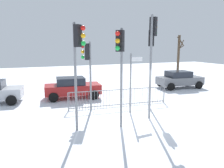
{
  "coord_description": "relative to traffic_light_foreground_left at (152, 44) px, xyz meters",
  "views": [
    {
      "loc": [
        -5.27,
        -9.03,
        3.72
      ],
      "look_at": [
        -0.54,
        2.82,
        1.45
      ],
      "focal_mm": 35.61,
      "sensor_mm": 36.0,
      "label": 1
    }
  ],
  "objects": [
    {
      "name": "traffic_light_rear_right",
      "position": [
        -3.81,
        -0.41,
        -0.36
      ],
      "size": [
        0.47,
        0.47,
        4.62
      ],
      "rotation": [
        0.0,
        0.0,
        3.94
      ],
      "color": "slate",
      "rests_on": "ground"
    },
    {
      "name": "traffic_light_mid_right",
      "position": [
        0.99,
        1.73,
        -0.36
      ],
      "size": [
        0.44,
        0.5,
        4.62
      ],
      "rotation": [
        0.0,
        0.0,
        5.68
      ],
      "color": "slate",
      "rests_on": "ground"
    },
    {
      "name": "car_red_trailing",
      "position": [
        -2.85,
        5.74,
        -2.97
      ],
      "size": [
        3.95,
        2.24,
        1.47
      ],
      "rotation": [
        0.0,
        0.0,
        -0.1
      ],
      "color": "maroon",
      "rests_on": "ground"
    },
    {
      "name": "pedestrian_guard_railing",
      "position": [
        -0.65,
        2.51,
        -3.19
      ],
      "size": [
        6.18,
        0.52,
        1.07
      ],
      "rotation": [
        0.0,
        0.0,
        -0.07
      ],
      "color": "slate",
      "rests_on": "ground"
    },
    {
      "name": "car_grey_far",
      "position": [
        6.55,
        6.01,
        -2.97
      ],
      "size": [
        3.94,
        2.23,
        1.47
      ],
      "rotation": [
        0.0,
        0.0,
        -0.09
      ],
      "color": "slate",
      "rests_on": "ground"
    },
    {
      "name": "traffic_light_foreground_right",
      "position": [
        -2.59,
        2.52,
        -0.89
      ],
      "size": [
        0.53,
        0.39,
        3.88
      ],
      "rotation": [
        0.0,
        0.0,
        1.15
      ],
      "color": "slate",
      "rests_on": "ground"
    },
    {
      "name": "traffic_light_foreground_left",
      "position": [
        0.0,
        0.0,
        0.0
      ],
      "size": [
        0.5,
        0.43,
        5.12
      ],
      "rotation": [
        0.0,
        0.0,
        5.3
      ],
      "color": "slate",
      "rests_on": "ground"
    },
    {
      "name": "ground_plane",
      "position": [
        -0.64,
        -0.46,
        -3.74
      ],
      "size": [
        60.0,
        60.0,
        0.0
      ],
      "primitive_type": "plane",
      "color": "white"
    },
    {
      "name": "direction_sign_post",
      "position": [
        -0.52,
        1.17,
        -1.9
      ],
      "size": [
        0.79,
        0.14,
        3.29
      ],
      "rotation": [
        0.0,
        0.0,
        0.11
      ],
      "color": "slate",
      "rests_on": "ground"
    },
    {
      "name": "traffic_light_rear_left",
      "position": [
        -2.03,
        -0.69,
        -0.5
      ],
      "size": [
        0.48,
        0.46,
        4.42
      ],
      "rotation": [
        0.0,
        0.0,
        2.29
      ],
      "color": "slate",
      "rests_on": "ground"
    },
    {
      "name": "bare_tree_left",
      "position": [
        12.96,
        14.35,
        -1.12
      ],
      "size": [
        1.19,
        1.18,
        4.92
      ],
      "color": "#473828",
      "rests_on": "ground"
    }
  ]
}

